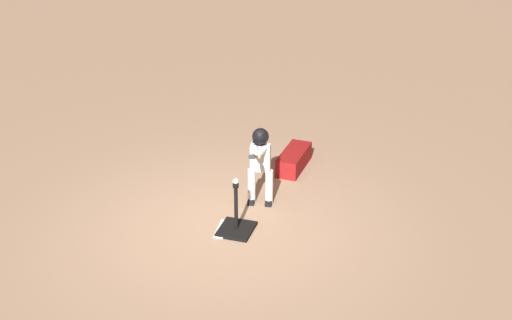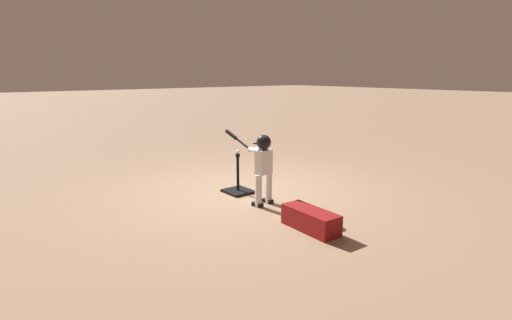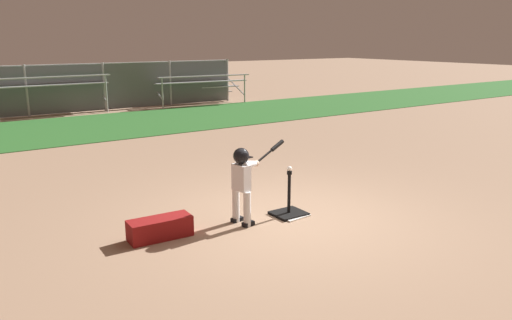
{
  "view_description": "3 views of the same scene",
  "coord_description": "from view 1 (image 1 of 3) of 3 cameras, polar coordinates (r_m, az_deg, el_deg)",
  "views": [
    {
      "loc": [
        7.48,
        2.76,
        4.87
      ],
      "look_at": [
        -0.39,
        0.3,
        0.83
      ],
      "focal_mm": 50.0,
      "sensor_mm": 36.0,
      "label": 1
    },
    {
      "loc": [
        -5.38,
        4.09,
        2.04
      ],
      "look_at": [
        -0.29,
        0.04,
        0.62
      ],
      "focal_mm": 28.0,
      "sensor_mm": 36.0,
      "label": 2
    },
    {
      "loc": [
        -4.36,
        -5.46,
        2.6
      ],
      "look_at": [
        -0.49,
        0.27,
        0.91
      ],
      "focal_mm": 35.0,
      "sensor_mm": 36.0,
      "label": 3
    }
  ],
  "objects": [
    {
      "name": "home_plate",
      "position": [
        9.25,
        -1.78,
        -5.62
      ],
      "size": [
        0.48,
        0.48,
        0.02
      ],
      "primitive_type": "cube",
      "rotation": [
        0.0,
        0.0,
        0.1
      ],
      "color": "white",
      "rests_on": "ground_plane"
    },
    {
      "name": "baseball",
      "position": [
        8.9,
        -1.64,
        -1.71
      ],
      "size": [
        0.07,
        0.07,
        0.07
      ],
      "primitive_type": "sphere",
      "color": "white",
      "rests_on": "batting_tee"
    },
    {
      "name": "batting_tee",
      "position": [
        9.22,
        -1.59,
        -5.23
      ],
      "size": [
        0.48,
        0.43,
        0.69
      ],
      "color": "black",
      "rests_on": "ground_plane"
    },
    {
      "name": "batter_child",
      "position": [
        9.53,
        0.33,
        0.18
      ],
      "size": [
        0.95,
        0.36,
        1.13
      ],
      "color": "silver",
      "rests_on": "ground_plane"
    },
    {
      "name": "ground_plane",
      "position": [
        9.34,
        -2.47,
        -5.37
      ],
      "size": [
        90.0,
        90.0,
        0.0
      ],
      "primitive_type": "plane",
      "color": "#93755B"
    },
    {
      "name": "equipment_bag",
      "position": [
        10.79,
        3.04,
        0.03
      ],
      "size": [
        0.85,
        0.36,
        0.28
      ],
      "primitive_type": "cube",
      "rotation": [
        0.0,
        0.0,
        -0.05
      ],
      "color": "maroon",
      "rests_on": "ground_plane"
    }
  ]
}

